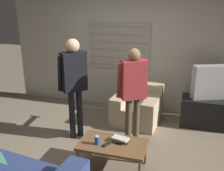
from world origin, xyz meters
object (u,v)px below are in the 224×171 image
coffee_table (113,146)px  tv (211,82)px  person_left_standing (74,77)px  soda_can (97,140)px  book_stack (121,140)px  person_right_standing (133,86)px  armchair_beige (138,107)px  spare_remote (107,144)px

coffee_table → tv: 2.30m
tv → person_left_standing: bearing=4.4°
person_left_standing → soda_can: bearing=-95.7°
person_left_standing → book_stack: bearing=-79.2°
person_right_standing → tv: bearing=7.6°
tv → soda_can: 2.47m
armchair_beige → tv: bearing=-164.8°
person_left_standing → soda_can: 1.20m
armchair_beige → coffee_table: bearing=94.2°
coffee_table → person_right_standing: bearing=81.7°
coffee_table → spare_remote: bearing=-134.4°
tv → person_right_standing: bearing=18.1°
armchair_beige → coffee_table: armchair_beige is taller
person_left_standing → spare_remote: 1.29m
coffee_table → person_right_standing: 1.00m
book_stack → person_left_standing: bearing=147.2°
spare_remote → book_stack: bearing=66.0°
armchair_beige → spare_remote: armchair_beige is taller
coffee_table → person_left_standing: person_left_standing is taller
armchair_beige → book_stack: (0.05, -1.52, 0.15)m
person_right_standing → soda_can: (-0.31, -0.84, -0.55)m
tv → book_stack: 2.17m
book_stack → soda_can: (-0.30, -0.15, 0.03)m
tv → person_left_standing: 2.48m
coffee_table → book_stack: book_stack is taller
coffee_table → tv: size_ratio=1.36×
tv → spare_remote: size_ratio=5.18×
person_right_standing → spare_remote: bearing=-134.8°
armchair_beige → person_right_standing: (0.06, -0.83, 0.73)m
armchair_beige → coffee_table: (-0.05, -1.59, 0.08)m
person_left_standing → person_right_standing: bearing=-42.7°
armchair_beige → person_right_standing: 1.11m
armchair_beige → coffee_table: size_ratio=0.99×
coffee_table → book_stack: 0.14m
soda_can → coffee_table: bearing=22.0°
person_right_standing → armchair_beige: bearing=61.7°
coffee_table → tv: bearing=53.3°
person_right_standing → spare_remote: person_right_standing is taller
coffee_table → book_stack: size_ratio=3.72×
coffee_table → armchair_beige: bearing=88.3°
tv → soda_can: bearing=28.4°
armchair_beige → person_left_standing: (-0.91, -0.90, 0.80)m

